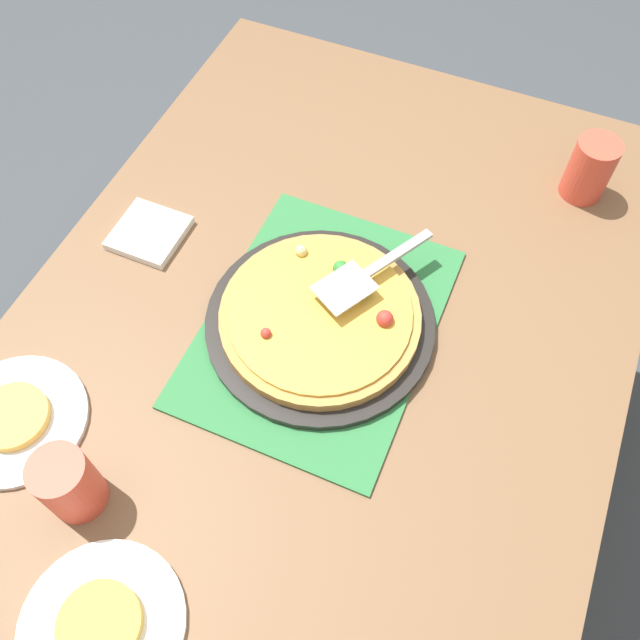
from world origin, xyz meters
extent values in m
plane|color=#3D4247|center=(0.00, 0.00, 0.00)|extent=(8.00, 8.00, 0.00)
cube|color=brown|center=(0.00, 0.00, 0.73)|extent=(1.40, 1.00, 0.03)
cube|color=brown|center=(-0.64, -0.44, 0.36)|extent=(0.07, 0.07, 0.72)
cube|color=brown|center=(-0.64, 0.44, 0.36)|extent=(0.07, 0.07, 0.72)
cube|color=#2D753D|center=(0.00, 0.00, 0.75)|extent=(0.48, 0.36, 0.01)
cylinder|color=black|center=(0.00, 0.00, 0.76)|extent=(0.38, 0.38, 0.01)
cylinder|color=#B78442|center=(0.00, 0.00, 0.78)|extent=(0.33, 0.33, 0.02)
cylinder|color=gold|center=(0.00, 0.00, 0.79)|extent=(0.30, 0.30, 0.01)
sphere|color=#338433|center=(-0.09, 0.00, 0.80)|extent=(0.03, 0.03, 0.03)
sphere|color=#338433|center=(-0.05, 0.00, 0.80)|extent=(0.03, 0.03, 0.03)
sphere|color=#338433|center=(-0.07, 0.05, 0.80)|extent=(0.03, 0.03, 0.03)
sphere|color=#E5CC7F|center=(-0.10, -0.08, 0.80)|extent=(0.02, 0.02, 0.02)
sphere|color=red|center=(0.07, -0.06, 0.80)|extent=(0.02, 0.02, 0.02)
sphere|color=red|center=(-0.02, 0.10, 0.80)|extent=(0.03, 0.03, 0.03)
cylinder|color=white|center=(0.54, -0.08, 0.76)|extent=(0.22, 0.22, 0.01)
cylinder|color=white|center=(0.34, -0.36, 0.76)|extent=(0.22, 0.22, 0.01)
cylinder|color=gold|center=(0.54, -0.08, 0.77)|extent=(0.11, 0.11, 0.02)
cylinder|color=#EAB747|center=(0.34, -0.36, 0.77)|extent=(0.11, 0.11, 0.02)
cylinder|color=#E04C38|center=(-0.47, 0.34, 0.81)|extent=(0.08, 0.08, 0.12)
cylinder|color=#E04C38|center=(0.40, -0.20, 0.81)|extent=(0.08, 0.08, 0.12)
cube|color=silver|center=(-0.04, 0.02, 0.82)|extent=(0.11, 0.10, 0.00)
cube|color=#B2B2B7|center=(-0.14, 0.08, 0.82)|extent=(0.13, 0.08, 0.01)
cube|color=white|center=(-0.06, -0.36, 0.76)|extent=(0.12, 0.12, 0.02)
camera|label=1|loc=(0.55, 0.23, 1.72)|focal=38.31mm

